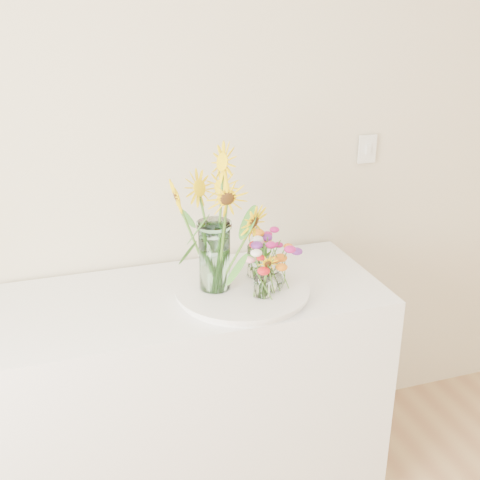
{
  "coord_description": "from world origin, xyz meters",
  "views": [
    {
      "loc": [
        -0.65,
        0.03,
        1.9
      ],
      "look_at": [
        -0.06,
        1.86,
        1.12
      ],
      "focal_mm": 45.0,
      "sensor_mm": 36.0,
      "label": 1
    }
  ],
  "objects": [
    {
      "name": "mason_jar",
      "position": [
        -0.14,
        1.89,
        1.05
      ],
      "size": [
        0.14,
        0.14,
        0.26
      ],
      "primitive_type": "cylinder",
      "rotation": [
        0.0,
        0.0,
        0.29
      ],
      "color": "#BAF0E0",
      "rests_on": "tray"
    },
    {
      "name": "sunflower_bouquet",
      "position": [
        -0.14,
        1.89,
        1.19
      ],
      "size": [
        0.78,
        0.78,
        0.52
      ],
      "primitive_type": null,
      "rotation": [
        0.0,
        0.0,
        0.29
      ],
      "color": "yellow",
      "rests_on": "tray"
    },
    {
      "name": "tray",
      "position": [
        -0.05,
        1.86,
        0.91
      ],
      "size": [
        0.46,
        0.46,
        0.02
      ],
      "primitive_type": "cylinder",
      "color": "white",
      "rests_on": "counter"
    },
    {
      "name": "wildflower_posy_c",
      "position": [
        0.04,
        1.94,
        1.03
      ],
      "size": [
        0.18,
        0.18,
        0.22
      ],
      "primitive_type": null,
      "color": "orange",
      "rests_on": "tray"
    },
    {
      "name": "wildflower_posy_a",
      "position": [
        0.0,
        1.78,
        1.02
      ],
      "size": [
        0.2,
        0.2,
        0.19
      ],
      "primitive_type": null,
      "color": "orange",
      "rests_on": "tray"
    },
    {
      "name": "counter",
      "position": [
        -0.22,
        1.93,
        0.45
      ],
      "size": [
        1.4,
        0.6,
        0.9
      ],
      "primitive_type": "cube",
      "color": "white",
      "rests_on": "ground_plane"
    },
    {
      "name": "small_vase_b",
      "position": [
        0.06,
        1.83,
        0.98
      ],
      "size": [
        0.08,
        0.08,
        0.11
      ],
      "primitive_type": null,
      "rotation": [
        0.0,
        0.0,
        0.06
      ],
      "color": "white",
      "rests_on": "tray"
    },
    {
      "name": "wildflower_posy_b",
      "position": [
        0.06,
        1.83,
        1.03
      ],
      "size": [
        0.22,
        0.22,
        0.2
      ],
      "primitive_type": null,
      "color": "orange",
      "rests_on": "tray"
    },
    {
      "name": "small_vase_a",
      "position": [
        0.0,
        1.78,
        0.98
      ],
      "size": [
        0.08,
        0.08,
        0.1
      ],
      "primitive_type": "cylinder",
      "rotation": [
        0.0,
        0.0,
        0.3
      ],
      "color": "white",
      "rests_on": "tray"
    },
    {
      "name": "small_vase_c",
      "position": [
        0.04,
        1.94,
        0.99
      ],
      "size": [
        0.09,
        0.09,
        0.13
      ],
      "primitive_type": "cylinder",
      "rotation": [
        0.0,
        0.0,
        0.29
      ],
      "color": "white",
      "rests_on": "tray"
    }
  ]
}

